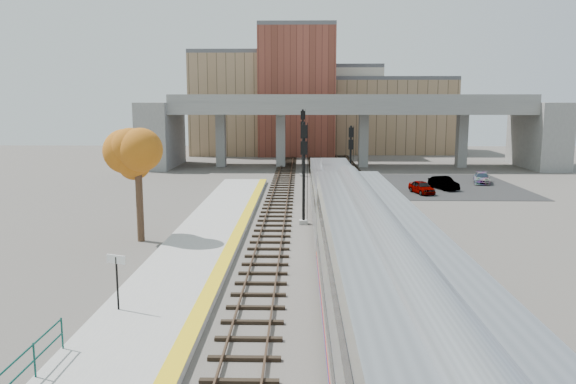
# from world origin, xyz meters

# --- Properties ---
(ground) EXTENTS (160.00, 160.00, 0.00)m
(ground) POSITION_xyz_m (0.00, 0.00, 0.00)
(ground) COLOR #47423D
(ground) RESTS_ON ground
(platform) EXTENTS (4.50, 60.00, 0.35)m
(platform) POSITION_xyz_m (-7.25, 0.00, 0.17)
(platform) COLOR #9E9E99
(platform) RESTS_ON ground
(yellow_strip) EXTENTS (0.70, 60.00, 0.01)m
(yellow_strip) POSITION_xyz_m (-5.35, 0.00, 0.35)
(yellow_strip) COLOR yellow
(yellow_strip) RESTS_ON platform
(tracks) EXTENTS (10.70, 95.00, 0.25)m
(tracks) POSITION_xyz_m (0.93, 12.50, 0.08)
(tracks) COLOR black
(tracks) RESTS_ON ground
(overpass) EXTENTS (54.00, 12.00, 9.50)m
(overpass) POSITION_xyz_m (4.92, 45.00, 5.81)
(overpass) COLOR slate
(overpass) RESTS_ON ground
(buildings_far) EXTENTS (43.00, 21.00, 20.60)m
(buildings_far) POSITION_xyz_m (1.26, 66.57, 7.88)
(buildings_far) COLOR #947656
(buildings_far) RESTS_ON ground
(parking_lot) EXTENTS (14.00, 18.00, 0.04)m
(parking_lot) POSITION_xyz_m (14.00, 28.00, 0.02)
(parking_lot) COLOR black
(parking_lot) RESTS_ON ground
(locomotive) EXTENTS (3.02, 19.05, 4.10)m
(locomotive) POSITION_xyz_m (1.00, 7.95, 2.28)
(locomotive) COLOR #A8AAB2
(locomotive) RESTS_ON ground
(coach) EXTENTS (3.03, 25.00, 5.00)m
(coach) POSITION_xyz_m (1.00, -14.65, 2.80)
(coach) COLOR #A8AAB2
(coach) RESTS_ON ground
(signal_mast_near) EXTENTS (0.60, 0.64, 7.21)m
(signal_mast_near) POSITION_xyz_m (-1.10, 9.29, 3.61)
(signal_mast_near) COLOR #9E9E99
(signal_mast_near) RESTS_ON ground
(signal_mast_mid) EXTENTS (0.60, 0.64, 6.60)m
(signal_mast_mid) POSITION_xyz_m (3.00, 18.66, 3.19)
(signal_mast_mid) COLOR #9E9E99
(signal_mast_mid) RESTS_ON ground
(signal_mast_far) EXTENTS (0.60, 0.64, 7.75)m
(signal_mast_far) POSITION_xyz_m (-1.10, 34.93, 3.97)
(signal_mast_far) COLOR #9E9E99
(signal_mast_far) RESTS_ON ground
(station_sign) EXTENTS (0.86, 0.37, 2.27)m
(station_sign) POSITION_xyz_m (-8.67, -8.36, 1.98)
(station_sign) COLOR black
(station_sign) RESTS_ON platform
(tree) EXTENTS (3.60, 3.60, 6.88)m
(tree) POSITION_xyz_m (-11.32, 4.22, 5.10)
(tree) COLOR #382619
(tree) RESTS_ON ground
(car_a) EXTENTS (2.23, 3.75, 1.20)m
(car_a) POSITION_xyz_m (10.14, 22.81, 0.64)
(car_a) COLOR #99999E
(car_a) RESTS_ON parking_lot
(car_b) EXTENTS (2.47, 4.06, 1.26)m
(car_b) POSITION_xyz_m (12.86, 25.43, 0.67)
(car_b) COLOR #99999E
(car_b) RESTS_ON parking_lot
(car_c) EXTENTS (2.55, 4.21, 1.14)m
(car_c) POSITION_xyz_m (17.91, 29.57, 0.61)
(car_c) COLOR #99999E
(car_c) RESTS_ON parking_lot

